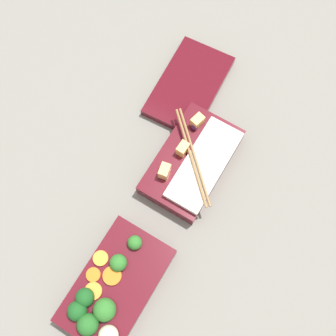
% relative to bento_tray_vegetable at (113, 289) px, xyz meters
% --- Properties ---
extents(ground_plane, '(3.00, 3.00, 0.00)m').
position_rel_bento_tray_vegetable_xyz_m(ground_plane, '(0.15, -0.01, -0.02)').
color(ground_plane, slate).
extents(bento_tray_vegetable, '(0.21, 0.13, 0.07)m').
position_rel_bento_tray_vegetable_xyz_m(bento_tray_vegetable, '(0.00, 0.00, 0.00)').
color(bento_tray_vegetable, '#510F19').
rests_on(bento_tray_vegetable, ground_plane).
extents(bento_tray_rice, '(0.21, 0.15, 0.06)m').
position_rel_bento_tray_vegetable_xyz_m(bento_tray_rice, '(0.28, -0.00, -0.00)').
color(bento_tray_rice, '#510F19').
rests_on(bento_tray_rice, ground_plane).
extents(bento_lid, '(0.21, 0.13, 0.02)m').
position_rel_bento_tray_vegetable_xyz_m(bento_lid, '(0.43, 0.09, -0.02)').
color(bento_lid, '#510F19').
rests_on(bento_lid, ground_plane).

